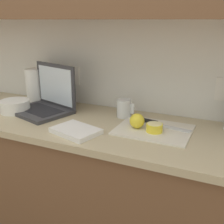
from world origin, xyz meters
TOP-DOWN VIEW (x-y plane):
  - counter_unit at (-0.02, 0.00)m, footprint 2.32×0.60m
  - laptop at (-0.28, 0.06)m, footprint 0.41×0.35m
  - cutting_board at (0.40, 0.03)m, footprint 0.37×0.29m
  - knife at (0.38, 0.09)m, footprint 0.29×0.08m
  - lemon_half_cut at (0.41, -0.01)m, footprint 0.08×0.08m
  - lemon_whole_beside at (0.32, 0.01)m, footprint 0.07×0.07m
  - measuring_cup at (0.19, 0.16)m, footprint 0.10×0.08m
  - bowl_white at (-0.44, -0.03)m, footprint 0.17×0.17m
  - paper_towel_roll at (-0.47, 0.19)m, footprint 0.11×0.11m
  - dish_towel at (0.07, -0.16)m, footprint 0.26×0.21m

SIDE VIEW (x-z plane):
  - counter_unit at x=-0.02m, z-range 0.01..0.90m
  - cutting_board at x=0.40m, z-range 0.89..0.90m
  - dish_towel at x=0.07m, z-range 0.89..0.92m
  - knife at x=0.38m, z-range 0.90..0.92m
  - lemon_half_cut at x=0.41m, z-range 0.90..0.94m
  - bowl_white at x=-0.44m, z-range 0.89..0.96m
  - lemon_whole_beside at x=0.32m, z-range 0.90..0.98m
  - measuring_cup at x=0.19m, z-range 0.89..0.99m
  - laptop at x=-0.28m, z-range 0.82..1.10m
  - paper_towel_roll at x=-0.47m, z-range 0.89..1.12m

